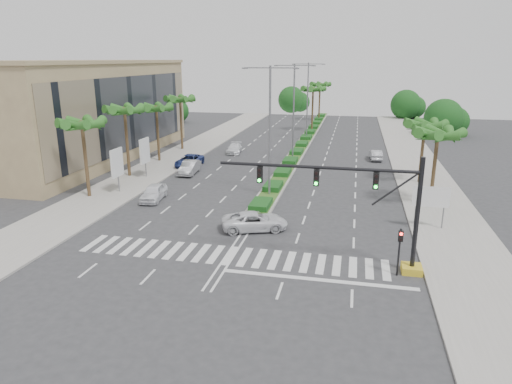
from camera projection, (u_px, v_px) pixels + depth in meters
ground at (230, 256)px, 30.24m from camera, size 160.00×160.00×0.00m
footpath_right at (429, 188)px, 45.86m from camera, size 6.00×120.00×0.15m
footpath_left at (148, 172)px, 52.09m from camera, size 6.00×120.00×0.15m
median at (306, 140)px, 72.41m from camera, size 2.20×75.00×0.20m
median_grass at (306, 140)px, 72.37m from camera, size 1.80×75.00×0.04m
building at (87, 112)px, 58.26m from camera, size 12.00×36.00×12.00m
signal_gantry at (378, 216)px, 27.37m from camera, size 12.60×1.20×7.20m
pedestrian_signal at (400, 244)px, 26.87m from camera, size 0.28×0.36×3.00m
direction_sign at (431, 199)px, 34.28m from camera, size 2.70×0.11×3.40m
billboard_near at (117, 163)px, 43.63m from camera, size 0.18×2.10×4.35m
billboard_far at (145, 151)px, 49.26m from camera, size 0.18×2.10×4.35m
palm_left_near at (82, 126)px, 41.12m from camera, size 4.57×4.68×7.55m
palm_left_mid at (125, 112)px, 48.51m from camera, size 4.57×4.68×7.95m
palm_left_far at (156, 110)px, 56.18m from camera, size 4.57×4.68×7.35m
palm_left_end at (180, 101)px, 63.57m from camera, size 4.57×4.68×7.75m
palm_right_near at (438, 137)px, 38.66m from camera, size 4.57×4.68×7.05m
palm_right_far at (425, 127)px, 46.24m from camera, size 4.57×4.68×6.75m
palm_median_a at (313, 91)px, 79.80m from camera, size 4.57×4.68×8.05m
palm_median_b at (320, 86)px, 93.86m from camera, size 4.57×4.68×8.05m
streetlight_near at (270, 125)px, 41.46m from camera, size 5.10×0.25×12.00m
streetlight_mid at (294, 107)px, 56.46m from camera, size 5.10×0.25×12.00m
streetlight_far at (308, 97)px, 71.46m from camera, size 5.10×0.25×12.00m
car_parked_a at (154, 193)px, 41.96m from camera, size 2.17×4.41×1.45m
car_parked_b at (190, 167)px, 51.61m from camera, size 1.83×4.57×1.48m
car_parked_c at (189, 161)px, 55.19m from camera, size 2.43×5.10×1.40m
car_parked_d at (234, 148)px, 63.08m from camera, size 2.31×4.57×1.27m
car_crossing at (255, 221)px, 34.64m from camera, size 5.50×3.88×1.39m
car_right at (376, 155)px, 58.78m from camera, size 1.69×4.07×1.31m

